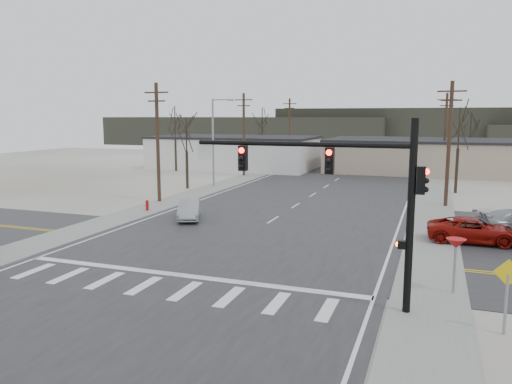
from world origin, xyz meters
TOP-DOWN VIEW (x-y plane):
  - ground at (0.00, 0.00)m, footprint 140.00×140.00m
  - main_road at (0.00, 15.00)m, footprint 18.00×110.00m
  - cross_road at (0.00, 0.00)m, footprint 90.00×10.00m
  - sidewalk_left at (-10.60, 20.00)m, footprint 3.00×90.00m
  - sidewalk_right at (10.60, 20.00)m, footprint 3.00×90.00m
  - traffic_signal_mast at (7.89, -6.20)m, footprint 8.95×0.43m
  - fire_hydrant at (-10.20, 8.00)m, footprint 0.24×0.24m
  - yield_sign at (11.50, -3.50)m, footprint 0.80×0.80m
  - diamond_sign at (13.00, -7.00)m, footprint 0.92×0.10m
  - building_left_far at (-16.00, 40.00)m, footprint 22.30×12.30m
  - building_right_far at (10.00, 44.00)m, footprint 26.30×14.30m
  - upole_left_b at (-11.50, 12.00)m, footprint 2.20×0.30m
  - upole_left_c at (-11.50, 32.00)m, footprint 2.20×0.30m
  - upole_left_d at (-11.50, 52.00)m, footprint 2.20×0.30m
  - upole_right_a at (11.50, 18.00)m, footprint 2.20×0.30m
  - upole_right_b at (11.50, 40.00)m, footprint 2.20×0.30m
  - streetlight_main at (-10.80, 22.00)m, footprint 2.40×0.25m
  - tree_left_near at (-13.00, 20.00)m, footprint 3.30×3.30m
  - tree_right_mid at (12.50, 26.00)m, footprint 3.74×3.74m
  - tree_left_far at (-14.00, 46.00)m, footprint 3.96×3.96m
  - tree_right_far at (15.00, 52.00)m, footprint 3.52×3.52m
  - tree_left_mid at (-22.00, 34.00)m, footprint 3.96×3.96m
  - hill_left at (-35.00, 92.00)m, footprint 70.00×18.00m
  - hill_center at (15.00, 96.00)m, footprint 80.00×18.00m
  - sedan_crossing at (-5.64, 6.20)m, footprint 2.95×4.31m
  - car_far_a at (5.91, 48.84)m, footprint 3.06×5.94m
  - car_far_b at (-0.89, 51.99)m, footprint 2.78×4.41m
  - car_parked_red at (12.84, 5.88)m, footprint 5.19×2.50m

SIDE VIEW (x-z plane):
  - ground at x=0.00m, z-range 0.00..0.00m
  - cross_road at x=0.00m, z-range 0.00..0.04m
  - main_road at x=0.00m, z-range 0.00..0.05m
  - sidewalk_left at x=-10.60m, z-range 0.00..0.06m
  - sidewalk_right at x=10.60m, z-range 0.00..0.06m
  - fire_hydrant at x=-10.20m, z-range 0.02..0.89m
  - sedan_crossing at x=-5.64m, z-range 0.05..1.39m
  - car_far_b at x=-0.89m, z-range 0.05..1.44m
  - car_parked_red at x=12.84m, z-range 0.03..1.46m
  - car_far_a at x=5.91m, z-range 0.05..1.69m
  - diamond_sign at x=13.00m, z-range 0.30..2.91m
  - yield_sign at x=11.50m, z-range 0.89..3.24m
  - building_right_far at x=10.00m, z-range 0.00..4.30m
  - building_left_far at x=-16.00m, z-range 0.01..4.51m
  - hill_left at x=-35.00m, z-range 0.00..7.00m
  - hill_center at x=15.00m, z-range 0.00..9.00m
  - traffic_signal_mast at x=7.89m, z-range 1.07..8.27m
  - streetlight_main at x=-10.80m, z-range 0.59..9.59m
  - upole_left_b at x=-11.50m, z-range 0.22..10.22m
  - upole_left_c at x=-11.50m, z-range 0.22..10.22m
  - upole_left_d at x=-11.50m, z-range 0.22..10.22m
  - upole_right_a at x=11.50m, z-range 0.22..10.22m
  - upole_right_b at x=11.50m, z-range 0.22..10.22m
  - tree_left_near at x=-13.00m, z-range 1.55..8.90m
  - tree_right_far at x=15.00m, z-range 1.66..9.50m
  - tree_right_mid at x=12.50m, z-range 1.77..10.10m
  - tree_left_far at x=-14.00m, z-range 1.87..10.69m
  - tree_left_mid at x=-22.00m, z-range 1.87..10.69m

